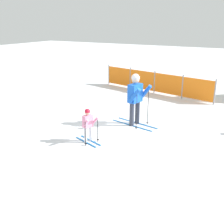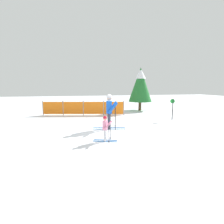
% 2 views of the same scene
% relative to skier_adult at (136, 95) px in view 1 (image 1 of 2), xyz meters
% --- Properties ---
extents(ground_plane, '(60.00, 60.00, 0.00)m').
position_rel_skier_adult_xyz_m(ground_plane, '(-0.22, -0.18, -1.05)').
color(ground_plane, white).
extents(skier_adult, '(1.70, 0.82, 1.76)m').
position_rel_skier_adult_xyz_m(skier_adult, '(0.00, 0.00, 0.00)').
color(skier_adult, '#1966B2').
rests_on(skier_adult, ground_plane).
extents(skier_child, '(0.97, 0.56, 1.02)m').
position_rel_skier_adult_xyz_m(skier_child, '(-0.57, -1.97, -0.46)').
color(skier_child, '#1966B2').
rests_on(skier_child, ground_plane).
extents(safety_fence, '(5.94, 1.30, 1.09)m').
position_rel_skier_adult_xyz_m(safety_fence, '(-1.07, 4.45, -0.50)').
color(safety_fence, gray).
rests_on(safety_fence, ground_plane).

